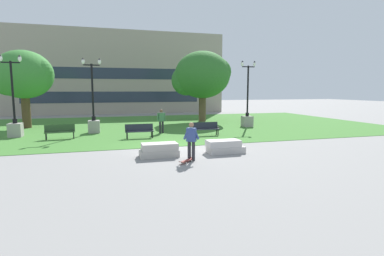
# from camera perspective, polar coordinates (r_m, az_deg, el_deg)

# --- Properties ---
(ground_plane) EXTENTS (140.00, 140.00, 0.00)m
(ground_plane) POSITION_cam_1_polar(r_m,az_deg,el_deg) (16.57, -2.88, -3.58)
(ground_plane) COLOR gray
(grass_lawn) EXTENTS (40.00, 20.00, 0.02)m
(grass_lawn) POSITION_cam_1_polar(r_m,az_deg,el_deg) (26.30, -7.88, 0.42)
(grass_lawn) COLOR #3D752D
(grass_lawn) RESTS_ON ground
(concrete_block_center) EXTENTS (1.80, 0.90, 0.64)m
(concrete_block_center) POSITION_cam_1_polar(r_m,az_deg,el_deg) (14.17, -6.25, -4.22)
(concrete_block_center) COLOR #B2ADA3
(concrete_block_center) RESTS_ON ground
(concrete_block_left) EXTENTS (1.86, 0.90, 0.64)m
(concrete_block_left) POSITION_cam_1_polar(r_m,az_deg,el_deg) (15.03, 6.23, -3.56)
(concrete_block_left) COLOR #BCB7B2
(concrete_block_left) RESTS_ON ground
(person_skateboarder) EXTENTS (0.71, 0.44, 1.71)m
(person_skateboarder) POSITION_cam_1_polar(r_m,az_deg,el_deg) (13.20, -0.13, -2.12)
(person_skateboarder) COLOR #28282D
(person_skateboarder) RESTS_ON ground
(skateboard) EXTENTS (0.87, 0.85, 0.14)m
(skateboard) POSITION_cam_1_polar(r_m,az_deg,el_deg) (13.04, -0.99, -6.18)
(skateboard) COLOR maroon
(skateboard) RESTS_ON ground
(park_bench_near_left) EXTENTS (1.81, 0.56, 0.90)m
(park_bench_near_left) POSITION_cam_1_polar(r_m,az_deg,el_deg) (20.46, 2.64, 0.02)
(park_bench_near_left) COLOR #1E232D
(park_bench_near_left) RESTS_ON grass_lawn
(park_bench_near_right) EXTENTS (1.84, 0.71, 0.90)m
(park_bench_near_right) POSITION_cam_1_polar(r_m,az_deg,el_deg) (20.78, -23.86, -0.49)
(park_bench_near_right) COLOR #284723
(park_bench_near_right) RESTS_ON grass_lawn
(park_bench_far_left) EXTENTS (1.80, 0.54, 0.90)m
(park_bench_far_left) POSITION_cam_1_polar(r_m,az_deg,el_deg) (19.65, -9.99, -0.38)
(park_bench_far_left) COLOR #1E232D
(park_bench_far_left) RESTS_ON grass_lawn
(lamp_post_right) EXTENTS (1.32, 0.80, 5.36)m
(lamp_post_right) POSITION_cam_1_polar(r_m,az_deg,el_deg) (22.98, -30.68, 1.21)
(lamp_post_right) COLOR gray
(lamp_post_right) RESTS_ON grass_lawn
(lamp_post_left) EXTENTS (1.32, 0.80, 5.49)m
(lamp_post_left) POSITION_cam_1_polar(r_m,az_deg,el_deg) (25.68, 10.48, 2.69)
(lamp_post_left) COLOR gray
(lamp_post_left) RESTS_ON grass_lawn
(lamp_post_center) EXTENTS (1.32, 0.80, 5.34)m
(lamp_post_center) POSITION_cam_1_polar(r_m,az_deg,el_deg) (22.74, -18.22, 1.80)
(lamp_post_center) COLOR gray
(lamp_post_center) RESTS_ON grass_lawn
(tree_far_right) EXTENTS (4.77, 4.54, 6.26)m
(tree_far_right) POSITION_cam_1_polar(r_m,az_deg,el_deg) (27.96, -29.51, 8.71)
(tree_far_right) COLOR #4C3823
(tree_far_right) RESTS_ON grass_lawn
(tree_near_right) EXTENTS (5.64, 5.37, 6.84)m
(tree_near_right) POSITION_cam_1_polar(r_m,az_deg,el_deg) (29.62, 1.87, 9.95)
(tree_near_right) COLOR brown
(tree_near_right) RESTS_ON grass_lawn
(person_bystander_near_lawn) EXTENTS (0.64, 0.32, 1.71)m
(person_bystander_near_lawn) POSITION_cam_1_polar(r_m,az_deg,el_deg) (21.62, -5.86, 1.56)
(person_bystander_near_lawn) COLOR #28282D
(person_bystander_near_lawn) RESTS_ON grass_lawn
(building_facade_distant) EXTENTS (29.39, 1.03, 10.75)m
(building_facade_distant) POSITION_cam_1_polar(r_m,az_deg,el_deg) (40.42, -14.61, 10.23)
(building_facade_distant) COLOR gray
(building_facade_distant) RESTS_ON ground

